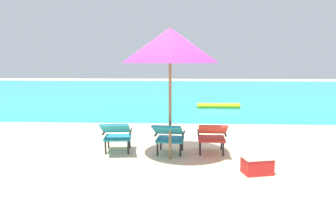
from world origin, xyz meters
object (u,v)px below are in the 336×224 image
at_px(lounge_chair_right, 212,135).
at_px(swim_buoy, 218,106).
at_px(beach_umbrella_center, 170,45).
at_px(lounge_chair_left, 117,133).
at_px(cooler_box, 257,164).
at_px(lounge_chair_center, 169,135).

bearing_deg(lounge_chair_right, swim_buoy, 82.52).
relative_size(lounge_chair_right, beach_umbrella_center, 0.37).
xyz_separation_m(lounge_chair_right, beach_umbrella_center, (-0.79, -0.29, 1.67)).
height_order(swim_buoy, beach_umbrella_center, beach_umbrella_center).
relative_size(lounge_chair_left, cooler_box, 1.73).
relative_size(lounge_chair_right, cooler_box, 1.68).
relative_size(lounge_chair_center, cooler_box, 1.73).
relative_size(lounge_chair_left, lounge_chair_right, 1.03).
bearing_deg(beach_umbrella_center, lounge_chair_center, 97.37).
xyz_separation_m(lounge_chair_right, cooler_box, (0.64, -0.98, -0.24)).
height_order(lounge_chair_center, lounge_chair_right, same).
height_order(lounge_chair_left, cooler_box, lounge_chair_left).
distance_m(lounge_chair_left, lounge_chair_center, 1.03).
bearing_deg(cooler_box, lounge_chair_center, 148.34).
distance_m(lounge_chair_left, cooler_box, 2.69).
xyz_separation_m(swim_buoy, lounge_chair_center, (-1.61, -6.09, 0.31)).
relative_size(lounge_chair_left, lounge_chair_center, 1.00).
relative_size(swim_buoy, cooler_box, 3.02).
distance_m(lounge_chair_left, beach_umbrella_center, 1.99).
xyz_separation_m(swim_buoy, beach_umbrella_center, (-1.58, -6.30, 1.97)).
distance_m(swim_buoy, lounge_chair_center, 6.31).
bearing_deg(beach_umbrella_center, swim_buoy, 75.92).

